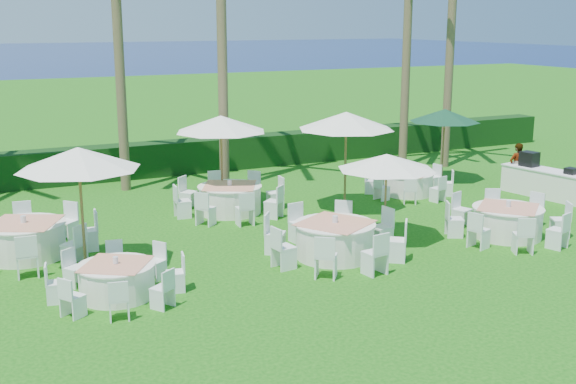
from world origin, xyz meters
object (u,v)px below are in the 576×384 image
object	(u,v)px
banquet_table_d	(25,239)
umbrella_a	(78,158)
banquet_table_b	(335,239)
banquet_table_f	(408,183)
umbrella_c	(221,124)
umbrella_b	(387,162)
staff_person	(516,167)
banquet_table_c	(507,221)
umbrella_d	(346,121)
umbrella_green	(445,115)
buffet_table	(558,185)
banquet_table_e	(230,198)
banquet_table_a	(117,279)

from	to	relation	value
banquet_table_d	umbrella_a	size ratio (longest dim) A/B	1.20
banquet_table_b	banquet_table_d	size ratio (longest dim) A/B	1.00
banquet_table_f	umbrella_c	size ratio (longest dim) A/B	1.02
banquet_table_d	umbrella_b	xyz separation A→B (m)	(8.40, -2.70, 1.63)
banquet_table_d	staff_person	xyz separation A→B (m)	(15.55, 0.30, 0.34)
banquet_table_c	umbrella_b	xyz separation A→B (m)	(-3.13, 1.02, 1.66)
banquet_table_c	umbrella_c	distance (m)	8.58
banquet_table_d	umbrella_d	xyz separation A→B (m)	(9.05, 0.43, 2.24)
umbrella_green	banquet_table_b	bearing A→B (deg)	-143.05
banquet_table_b	umbrella_green	world-z (taller)	umbrella_green
umbrella_a	buffet_table	size ratio (longest dim) A/B	0.72
banquet_table_b	umbrella_b	bearing A→B (deg)	16.27
banquet_table_e	umbrella_d	xyz separation A→B (m)	(3.16, -1.25, 2.25)
umbrella_a	banquet_table_a	bearing A→B (deg)	-80.92
banquet_table_d	umbrella_b	distance (m)	8.97
banquet_table_a	banquet_table_c	distance (m)	10.14
banquet_table_f	banquet_table_a	bearing A→B (deg)	-155.55
banquet_table_e	banquet_table_c	bearing A→B (deg)	-43.70
banquet_table_b	umbrella_c	size ratio (longest dim) A/B	1.22
umbrella_b	umbrella_c	xyz separation A→B (m)	(-2.48, 5.11, 0.46)
banquet_table_a	banquet_table_f	xyz separation A→B (m)	(10.55, 4.80, 0.01)
banquet_table_f	umbrella_c	world-z (taller)	umbrella_c
banquet_table_e	umbrella_b	bearing A→B (deg)	-60.06
banquet_table_f	umbrella_green	size ratio (longest dim) A/B	1.12
umbrella_a	umbrella_d	world-z (taller)	umbrella_d
banquet_table_a	banquet_table_b	size ratio (longest dim) A/B	0.82
banquet_table_c	staff_person	size ratio (longest dim) A/B	2.01
banquet_table_d	banquet_table_e	world-z (taller)	banquet_table_d
banquet_table_d	staff_person	bearing A→B (deg)	1.11
banquet_table_e	banquet_table_f	xyz separation A→B (m)	(6.06, -0.37, -0.06)
banquet_table_d	umbrella_a	distance (m)	2.92
banquet_table_e	umbrella_green	bearing A→B (deg)	5.13
banquet_table_e	umbrella_green	size ratio (longest dim) A/B	1.29
banquet_table_e	banquet_table_b	bearing A→B (deg)	-80.94
banquet_table_b	staff_person	world-z (taller)	staff_person
umbrella_d	umbrella_green	size ratio (longest dim) A/B	1.16
staff_person	umbrella_a	bearing A→B (deg)	8.11
banquet_table_f	umbrella_green	xyz separation A→B (m)	(2.20, 1.11, 1.94)
banquet_table_a	umbrella_c	distance (m)	7.75
umbrella_c	banquet_table_b	bearing A→B (deg)	-82.53
umbrella_b	umbrella_green	size ratio (longest dim) A/B	0.98
banquet_table_e	umbrella_a	size ratio (longest dim) A/B	1.16
banquet_table_a	banquet_table_e	bearing A→B (deg)	49.01
banquet_table_b	banquet_table_c	world-z (taller)	banquet_table_b
umbrella_c	umbrella_green	distance (m)	8.22
umbrella_green	staff_person	size ratio (longest dim) A/B	1.62
banquet_table_d	banquet_table_f	bearing A→B (deg)	6.23
buffet_table	staff_person	bearing A→B (deg)	97.92
umbrella_d	staff_person	world-z (taller)	umbrella_d
banquet_table_f	umbrella_a	world-z (taller)	umbrella_a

